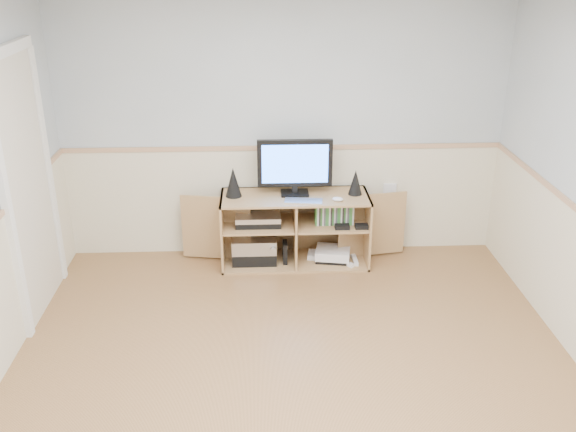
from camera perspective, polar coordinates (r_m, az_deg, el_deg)
The scene contains 11 objects.
room at distance 3.79m, azimuth -0.07°, elevation -0.31°, with size 4.04×4.54×2.54m.
media_cabinet at distance 5.89m, azimuth 0.58°, elevation -0.89°, with size 2.08×0.50×0.65m.
monitor at distance 5.67m, azimuth 0.61°, elevation 4.56°, with size 0.66×0.18×0.50m.
speaker_left at distance 5.69m, azimuth -4.89°, elevation 3.01°, with size 0.14×0.14×0.27m, color black.
speaker_right at distance 5.75m, azimuth 6.01°, elevation 3.00°, with size 0.12×0.12×0.23m, color black.
keyboard at distance 5.59m, azimuth 1.39°, elevation 1.34°, with size 0.33×0.13×0.01m, color silver.
mouse at distance 5.61m, azimuth 4.44°, elevation 1.50°, with size 0.10×0.06×0.04m, color white.
av_components at distance 5.88m, azimuth -2.84°, elevation -2.21°, with size 0.50×0.30×0.47m.
game_consoles at distance 5.97m, azimuth 3.89°, elevation -3.41°, with size 0.46×0.31×0.11m.
game_cases at distance 5.79m, azimuth 4.11°, elevation 0.25°, with size 0.34×0.14×0.19m, color #3F8C3F.
wall_outlet at distance 6.09m, azimuth 9.02°, elevation 2.35°, with size 0.12×0.03×0.12m, color white.
Camera 1 is at (-0.21, -3.35, 2.71)m, focal length 40.00 mm.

